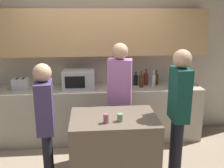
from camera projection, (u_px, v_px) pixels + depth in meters
The scene contains 18 objects.
back_wall at pixel (93, 49), 4.47m from camera, with size 6.40×0.40×2.70m.
back_counter at pixel (95, 113), 4.50m from camera, with size 3.60×0.62×0.93m.
kitchen_island at pixel (114, 149), 3.35m from camera, with size 1.07×0.75×0.90m.
microwave at pixel (79, 79), 4.31m from camera, with size 0.52×0.39×0.30m.
toaster at pixel (21, 84), 4.25m from camera, with size 0.26×0.16×0.18m.
potted_plant at pixel (183, 74), 4.45m from camera, with size 0.14×0.14×0.40m.
bottle_0 at pixel (125, 81), 4.38m from camera, with size 0.08×0.08×0.27m.
bottle_1 at pixel (129, 78), 4.51m from camera, with size 0.09×0.09×0.31m.
bottle_2 at pixel (136, 80), 4.50m from camera, with size 0.08×0.08×0.23m.
bottle_3 at pixel (141, 81), 4.36m from camera, with size 0.07×0.07×0.29m.
bottle_4 at pixel (146, 79), 4.51m from camera, with size 0.08×0.08×0.28m.
bottle_5 at pixel (154, 80), 4.39m from camera, with size 0.06×0.06×0.28m.
bottle_6 at pixel (156, 79), 4.55m from camera, with size 0.07×0.07×0.25m.
cup_0 at pixel (106, 118), 3.03m from camera, with size 0.07×0.07×0.11m.
cup_1 at pixel (120, 117), 3.08m from camera, with size 0.07×0.07×0.10m.
person_left at pixel (179, 105), 3.26m from camera, with size 0.23×0.34×1.73m.
person_center at pixel (120, 91), 3.81m from camera, with size 0.37×0.26×1.73m.
person_right at pixel (46, 118), 3.08m from camera, with size 0.22×0.35×1.60m.
Camera 1 is at (-0.07, -2.82, 2.16)m, focal length 42.00 mm.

